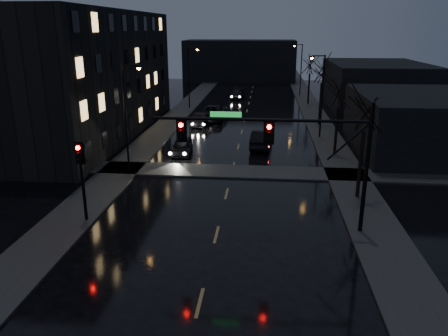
% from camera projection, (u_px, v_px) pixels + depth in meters
% --- Properties ---
extents(ground, '(160.00, 160.00, 0.00)m').
position_uv_depth(ground, '(191.00, 336.00, 15.47)').
color(ground, black).
rests_on(ground, ground).
extents(sidewalk_left, '(3.00, 140.00, 0.12)m').
position_uv_depth(sidewalk_left, '(168.00, 124.00, 49.38)').
color(sidewalk_left, '#2D2D2B').
rests_on(sidewalk_left, ground).
extents(sidewalk_right, '(3.00, 140.00, 0.12)m').
position_uv_depth(sidewalk_right, '(321.00, 127.00, 47.84)').
color(sidewalk_right, '#2D2D2B').
rests_on(sidewalk_right, ground).
extents(sidewalk_cross, '(40.00, 3.00, 0.12)m').
position_uv_depth(sidewalk_cross, '(232.00, 171.00, 32.98)').
color(sidewalk_cross, '#2D2D2B').
rests_on(sidewalk_cross, ground).
extents(apartment_block, '(12.00, 30.00, 12.00)m').
position_uv_depth(apartment_block, '(77.00, 74.00, 43.54)').
color(apartment_block, black).
rests_on(apartment_block, ground).
extents(commercial_right_near, '(10.00, 14.00, 5.00)m').
position_uv_depth(commercial_right_near, '(416.00, 123.00, 37.93)').
color(commercial_right_near, black).
rests_on(commercial_right_near, ground).
extents(commercial_right_far, '(12.00, 18.00, 6.00)m').
position_uv_depth(commercial_right_far, '(375.00, 85.00, 58.48)').
color(commercial_right_far, black).
rests_on(commercial_right_far, ground).
extents(far_block, '(22.00, 10.00, 8.00)m').
position_uv_depth(far_block, '(240.00, 61.00, 88.40)').
color(far_block, black).
rests_on(far_block, ground).
extents(signal_mast, '(11.11, 0.41, 7.00)m').
position_uv_depth(signal_mast, '(293.00, 142.00, 22.15)').
color(signal_mast, black).
rests_on(signal_mast, ground).
extents(signal_pole_left, '(0.35, 0.41, 4.53)m').
position_uv_depth(signal_pole_left, '(81.00, 171.00, 23.74)').
color(signal_pole_left, black).
rests_on(signal_pole_left, ground).
extents(tree_near, '(3.52, 3.52, 8.08)m').
position_uv_depth(tree_near, '(367.00, 101.00, 26.06)').
color(tree_near, black).
rests_on(tree_near, ground).
extents(tree_mid_a, '(3.30, 3.30, 7.58)m').
position_uv_depth(tree_mid_a, '(340.00, 87.00, 35.66)').
color(tree_mid_a, black).
rests_on(tree_mid_a, ground).
extents(tree_mid_b, '(3.74, 3.74, 8.59)m').
position_uv_depth(tree_mid_b, '(323.00, 65.00, 46.78)').
color(tree_mid_b, black).
rests_on(tree_mid_b, ground).
extents(tree_far, '(3.43, 3.43, 7.88)m').
position_uv_depth(tree_far, '(310.00, 61.00, 60.21)').
color(tree_far, black).
rests_on(tree_far, ground).
extents(streetlight_l_near, '(1.53, 0.28, 8.00)m').
position_uv_depth(streetlight_l_near, '(128.00, 109.00, 31.74)').
color(streetlight_l_near, black).
rests_on(streetlight_l_near, ground).
extents(streetlight_l_far, '(1.53, 0.28, 8.00)m').
position_uv_depth(streetlight_l_far, '(190.00, 73.00, 57.32)').
color(streetlight_l_far, black).
rests_on(streetlight_l_far, ground).
extents(streetlight_r_mid, '(1.53, 0.28, 8.00)m').
position_uv_depth(streetlight_r_mid, '(320.00, 89.00, 41.74)').
color(streetlight_r_mid, black).
rests_on(streetlight_r_mid, ground).
extents(streetlight_r_far, '(1.53, 0.28, 8.00)m').
position_uv_depth(streetlight_r_far, '(300.00, 65.00, 68.26)').
color(streetlight_r_far, black).
rests_on(streetlight_r_far, ground).
extents(oncoming_car_a, '(2.06, 4.25, 1.40)m').
position_uv_depth(oncoming_car_a, '(182.00, 146.00, 37.55)').
color(oncoming_car_a, black).
rests_on(oncoming_car_a, ground).
extents(oncoming_car_b, '(2.00, 4.29, 1.36)m').
position_uv_depth(oncoming_car_b, '(201.00, 120.00, 48.31)').
color(oncoming_car_b, black).
rests_on(oncoming_car_b, ground).
extents(oncoming_car_c, '(3.13, 6.10, 1.65)m').
position_uv_depth(oncoming_car_c, '(213.00, 113.00, 51.33)').
color(oncoming_car_c, black).
rests_on(oncoming_car_c, ground).
extents(oncoming_car_d, '(2.18, 5.04, 1.44)m').
position_uv_depth(oncoming_car_d, '(237.00, 94.00, 66.59)').
color(oncoming_car_d, black).
rests_on(oncoming_car_d, ground).
extents(lead_car, '(2.06, 4.98, 1.60)m').
position_uv_depth(lead_car, '(261.00, 139.00, 39.49)').
color(lead_car, black).
rests_on(lead_car, ground).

